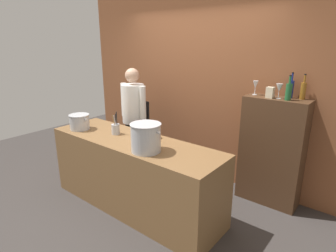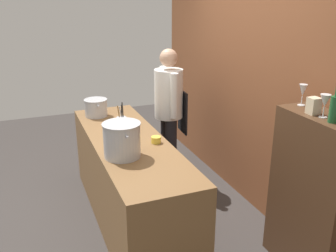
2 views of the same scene
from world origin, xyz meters
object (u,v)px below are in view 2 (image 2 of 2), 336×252
at_px(utensil_crock, 122,122).
at_px(wine_glass_wide, 303,91).
at_px(chef, 169,107).
at_px(wine_glass_tall, 325,101).
at_px(wine_bottle_green, 334,108).
at_px(spice_tin_cream, 314,106).
at_px(stockpot_small, 96,108).
at_px(butter_jar, 156,140).
at_px(stockpot_large, 122,140).

distance_m(utensil_crock, wine_glass_wide, 1.85).
xyz_separation_m(chef, wine_glass_wide, (1.67, 0.51, 0.54)).
xyz_separation_m(utensil_crock, wine_glass_tall, (1.62, 1.12, 0.54)).
height_order(utensil_crock, wine_glass_wide, wine_glass_wide).
distance_m(wine_bottle_green, spice_tin_cream, 0.21).
bearing_deg(stockpot_small, utensil_crock, 16.71).
bearing_deg(utensil_crock, chef, 118.03).
relative_size(butter_jar, wine_glass_tall, 0.53).
relative_size(chef, utensil_crock, 5.58).
xyz_separation_m(wine_glass_wide, wine_glass_tall, (0.31, -0.06, 0.00)).
height_order(utensil_crock, wine_glass_tall, wine_glass_tall).
height_order(chef, stockpot_large, chef).
relative_size(chef, butter_jar, 17.51).
height_order(stockpot_small, utensil_crock, utensil_crock).
xyz_separation_m(wine_glass_wide, spice_tin_cream, (0.22, -0.07, -0.06)).
distance_m(chef, utensil_crock, 0.77).
distance_m(chef, stockpot_large, 1.37).
distance_m(wine_bottle_green, wine_glass_tall, 0.12).
height_order(stockpot_large, wine_glass_wide, wine_glass_wide).
bearing_deg(stockpot_large, wine_glass_tall, 54.57).
distance_m(stockpot_small, utensil_crock, 0.56).
relative_size(stockpot_large, wine_bottle_green, 1.37).
bearing_deg(wine_bottle_green, spice_tin_cream, 177.74).
relative_size(stockpot_small, utensil_crock, 1.11).
xyz_separation_m(stockpot_large, utensil_crock, (-0.70, 0.18, -0.08)).
xyz_separation_m(utensil_crock, spice_tin_cream, (1.53, 1.12, 0.48)).
bearing_deg(utensil_crock, stockpot_small, -163.29).
relative_size(butter_jar, wine_glass_wide, 0.53).
distance_m(wine_bottle_green, wine_glass_wide, 0.44).
distance_m(utensil_crock, wine_bottle_green, 2.12).
xyz_separation_m(stockpot_large, stockpot_small, (-1.23, 0.02, -0.05)).
bearing_deg(stockpot_small, spice_tin_cream, 31.74).
height_order(butter_jar, wine_glass_tall, wine_glass_tall).
bearing_deg(stockpot_small, chef, 78.33).
xyz_separation_m(wine_bottle_green, wine_glass_wide, (-0.43, 0.08, 0.02)).
height_order(stockpot_large, stockpot_small, stockpot_large).
xyz_separation_m(stockpot_large, wine_bottle_green, (1.04, 1.29, 0.44)).
height_order(stockpot_small, wine_glass_wide, wine_glass_wide).
bearing_deg(wine_glass_tall, butter_jar, -140.46).
bearing_deg(utensil_crock, wine_glass_wide, 42.21).
bearing_deg(spice_tin_cream, chef, -167.11).
xyz_separation_m(chef, spice_tin_cream, (1.89, 0.43, 0.49)).
relative_size(chef, spice_tin_cream, 12.83).
distance_m(wine_glass_wide, spice_tin_cream, 0.24).
height_order(wine_glass_wide, wine_glass_tall, same).
xyz_separation_m(utensil_crock, wine_bottle_green, (1.74, 1.11, 0.52)).
height_order(wine_bottle_green, wine_glass_wide, wine_bottle_green).
xyz_separation_m(stockpot_small, butter_jar, (1.05, 0.36, -0.07)).
bearing_deg(wine_bottle_green, stockpot_large, -128.97).
height_order(utensil_crock, butter_jar, utensil_crock).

